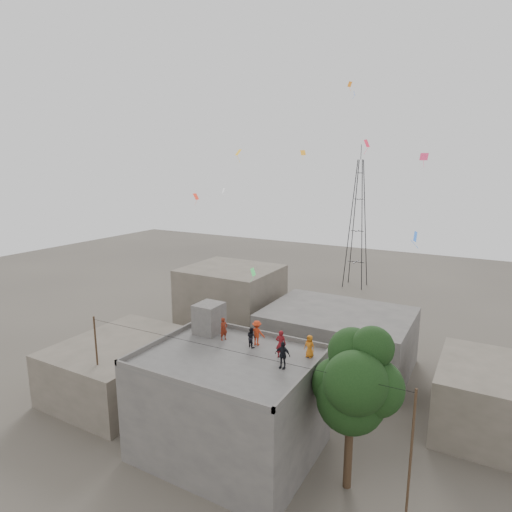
{
  "coord_description": "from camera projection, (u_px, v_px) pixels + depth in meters",
  "views": [
    {
      "loc": [
        12.72,
        -19.49,
        16.97
      ],
      "look_at": [
        0.87,
        1.73,
        11.91
      ],
      "focal_mm": 30.0,
      "sensor_mm": 36.0,
      "label": 1
    }
  ],
  "objects": [
    {
      "name": "ground",
      "position": [
        230.0,
        450.0,
        26.19
      ],
      "size": [
        140.0,
        140.0,
        0.0
      ],
      "primitive_type": "plane",
      "color": "#433E37",
      "rests_on": "ground"
    },
    {
      "name": "main_building",
      "position": [
        229.0,
        404.0,
        25.57
      ],
      "size": [
        10.0,
        8.0,
        6.1
      ],
      "color": "#524F4D",
      "rests_on": "ground"
    },
    {
      "name": "parapet",
      "position": [
        228.0,
        355.0,
        24.92
      ],
      "size": [
        10.0,
        8.0,
        0.3
      ],
      "color": "#524F4D",
      "rests_on": "main_building"
    },
    {
      "name": "stair_head_box",
      "position": [
        209.0,
        318.0,
        28.5
      ],
      "size": [
        1.6,
        1.8,
        2.0
      ],
      "primitive_type": "cube",
      "color": "#524F4D",
      "rests_on": "main_building"
    },
    {
      "name": "neighbor_west",
      "position": [
        123.0,
        366.0,
        32.74
      ],
      "size": [
        8.0,
        10.0,
        4.0
      ],
      "primitive_type": "cube",
      "color": "#5B5447",
      "rests_on": "ground"
    },
    {
      "name": "neighbor_north",
      "position": [
        337.0,
        339.0,
        36.7
      ],
      "size": [
        12.0,
        9.0,
        5.0
      ],
      "primitive_type": "cube",
      "color": "#524F4D",
      "rests_on": "ground"
    },
    {
      "name": "neighbor_northwest",
      "position": [
        231.0,
        301.0,
        43.93
      ],
      "size": [
        9.0,
        8.0,
        7.0
      ],
      "primitive_type": "cube",
      "color": "#5B5447",
      "rests_on": "ground"
    },
    {
      "name": "neighbor_east",
      "position": [
        495.0,
        400.0,
        27.61
      ],
      "size": [
        7.0,
        8.0,
        4.4
      ],
      "primitive_type": "cube",
      "color": "#5B5447",
      "rests_on": "ground"
    },
    {
      "name": "tree",
      "position": [
        355.0,
        383.0,
        21.94
      ],
      "size": [
        4.9,
        4.6,
        9.1
      ],
      "color": "black",
      "rests_on": "ground"
    },
    {
      "name": "utility_line",
      "position": [
        225.0,
        405.0,
        24.11
      ],
      "size": [
        20.12,
        0.62,
        7.4
      ],
      "color": "black",
      "rests_on": "ground"
    },
    {
      "name": "transmission_tower",
      "position": [
        358.0,
        224.0,
        60.45
      ],
      "size": [
        2.97,
        2.97,
        20.01
      ],
      "color": "black",
      "rests_on": "ground"
    },
    {
      "name": "person_red_adult",
      "position": [
        281.0,
        344.0,
        24.73
      ],
      "size": [
        0.68,
        0.53,
        1.67
      ],
      "primitive_type": "imported",
      "rotation": [
        0.0,
        0.0,
        3.37
      ],
      "color": "maroon",
      "rests_on": "main_building"
    },
    {
      "name": "person_orange_child",
      "position": [
        310.0,
        346.0,
        24.85
      ],
      "size": [
        0.7,
        0.51,
        1.33
      ],
      "primitive_type": "imported",
      "rotation": [
        0.0,
        0.0,
        -0.13
      ],
      "color": "#C86A16",
      "rests_on": "main_building"
    },
    {
      "name": "person_dark_child",
      "position": [
        251.0,
        337.0,
        26.27
      ],
      "size": [
        0.75,
        0.68,
        1.26
      ],
      "primitive_type": "imported",
      "rotation": [
        0.0,
        0.0,
        2.74
      ],
      "color": "black",
      "rests_on": "main_building"
    },
    {
      "name": "person_dark_adult",
      "position": [
        282.0,
        355.0,
        23.44
      ],
      "size": [
        0.92,
        0.41,
        1.54
      ],
      "primitive_type": "imported",
      "rotation": [
        0.0,
        0.0,
        0.04
      ],
      "color": "black",
      "rests_on": "main_building"
    },
    {
      "name": "person_orange_adult",
      "position": [
        257.0,
        333.0,
        26.52
      ],
      "size": [
        1.08,
        0.7,
        1.58
      ],
      "primitive_type": "imported",
      "rotation": [
        0.0,
        0.0,
        -3.03
      ],
      "color": "red",
      "rests_on": "main_building"
    },
    {
      "name": "person_red_child",
      "position": [
        224.0,
        329.0,
        27.31
      ],
      "size": [
        0.53,
        0.63,
        1.48
      ],
      "primitive_type": "imported",
      "rotation": [
        0.0,
        0.0,
        1.2
      ],
      "color": "maroon",
      "rests_on": "main_building"
    },
    {
      "name": "kites",
      "position": [
        305.0,
        174.0,
        29.07
      ],
      "size": [
        16.92,
        14.61,
        12.87
      ],
      "color": "red",
      "rests_on": "ground"
    }
  ]
}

